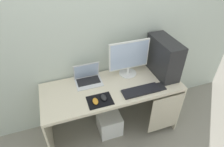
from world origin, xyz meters
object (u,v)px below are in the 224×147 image
(laptop, at_px, (88,78))
(mouse_right, at_px, (95,101))
(cell_phone, at_px, (161,86))
(keyboard, at_px, (141,91))
(mouse_left, at_px, (104,98))
(subwoofer, at_px, (109,123))
(monitor, at_px, (129,58))
(pc_tower, at_px, (163,57))

(laptop, xyz_separation_m, mouse_right, (-0.01, -0.37, -0.02))
(mouse_right, height_order, cell_phone, mouse_right)
(keyboard, distance_m, mouse_right, 0.52)
(mouse_left, bearing_deg, subwoofer, 52.70)
(keyboard, xyz_separation_m, mouse_left, (-0.42, 0.02, 0.01))
(keyboard, bearing_deg, cell_phone, -0.75)
(keyboard, height_order, cell_phone, keyboard)
(monitor, xyz_separation_m, keyboard, (0.01, -0.34, -0.22))
(keyboard, distance_m, cell_phone, 0.25)
(monitor, distance_m, mouse_right, 0.65)
(monitor, xyz_separation_m, mouse_left, (-0.41, -0.32, -0.21))
(keyboard, relative_size, cell_phone, 3.23)
(keyboard, xyz_separation_m, cell_phone, (0.25, -0.00, -0.01))
(keyboard, bearing_deg, pc_tower, 31.67)
(keyboard, height_order, mouse_left, mouse_left)
(mouse_left, distance_m, mouse_right, 0.10)
(pc_tower, xyz_separation_m, keyboard, (-0.39, -0.24, -0.21))
(pc_tower, height_order, cell_phone, pc_tower)
(monitor, height_order, laptop, monitor)
(pc_tower, bearing_deg, laptop, 172.13)
(monitor, relative_size, keyboard, 1.16)
(monitor, height_order, keyboard, monitor)
(cell_phone, bearing_deg, laptop, 154.16)
(mouse_left, bearing_deg, keyboard, -2.72)
(laptop, xyz_separation_m, cell_phone, (0.76, -0.37, -0.04))
(cell_phone, bearing_deg, subwoofer, 164.60)
(mouse_left, relative_size, cell_phone, 0.74)
(subwoofer, bearing_deg, monitor, 31.53)
(monitor, bearing_deg, pc_tower, -14.72)
(pc_tower, height_order, mouse_left, pc_tower)
(mouse_left, height_order, cell_phone, mouse_left)
(cell_phone, bearing_deg, keyboard, 179.25)
(subwoofer, bearing_deg, cell_phone, -15.40)
(mouse_left, height_order, subwoofer, mouse_left)
(pc_tower, xyz_separation_m, laptop, (-0.89, 0.12, -0.18))
(mouse_right, bearing_deg, laptop, 88.36)
(mouse_left, relative_size, subwoofer, 0.34)
(keyboard, relative_size, mouse_right, 4.38)
(keyboard, xyz_separation_m, subwoofer, (-0.32, 0.15, -0.60))
(mouse_left, relative_size, mouse_right, 1.00)
(mouse_right, relative_size, cell_phone, 0.74)
(mouse_right, xyz_separation_m, cell_phone, (0.77, 0.00, -0.02))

